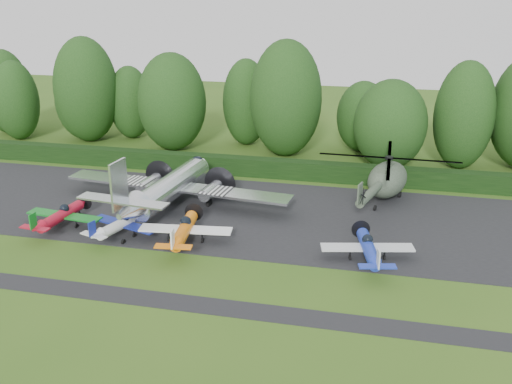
% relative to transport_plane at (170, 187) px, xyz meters
% --- Properties ---
extents(ground, '(160.00, 160.00, 0.00)m').
position_rel_transport_plane_xyz_m(ground, '(3.85, -9.95, -2.05)').
color(ground, '#305718').
rests_on(ground, ground).
extents(apron, '(70.00, 18.00, 0.01)m').
position_rel_transport_plane_xyz_m(apron, '(3.85, 0.05, -2.04)').
color(apron, black).
rests_on(apron, ground).
extents(taxiway_verge, '(70.00, 2.00, 0.00)m').
position_rel_transport_plane_xyz_m(taxiway_verge, '(3.85, -15.95, -2.04)').
color(taxiway_verge, black).
rests_on(taxiway_verge, ground).
extents(hedgerow, '(90.00, 1.60, 2.00)m').
position_rel_transport_plane_xyz_m(hedgerow, '(3.85, 11.05, -2.05)').
color(hedgerow, black).
rests_on(hedgerow, ground).
extents(transport_plane, '(22.90, 17.56, 7.34)m').
position_rel_transport_plane_xyz_m(transport_plane, '(0.00, 0.00, 0.00)').
color(transport_plane, silver).
rests_on(transport_plane, ground).
extents(light_plane_red, '(7.00, 7.36, 2.69)m').
position_rel_transport_plane_xyz_m(light_plane_red, '(-7.65, -6.42, -0.93)').
color(light_plane_red, '#A90F24').
rests_on(light_plane_red, ground).
extents(light_plane_white, '(6.47, 6.80, 2.49)m').
position_rel_transport_plane_xyz_m(light_plane_white, '(-1.84, -6.84, -1.01)').
color(light_plane_white, white).
rests_on(light_plane_white, ground).
extents(light_plane_orange, '(7.65, 8.04, 2.94)m').
position_rel_transport_plane_xyz_m(light_plane_orange, '(3.92, -7.17, -0.82)').
color(light_plane_orange, orange).
rests_on(light_plane_orange, ground).
extents(light_plane_blue, '(7.14, 7.50, 2.74)m').
position_rel_transport_plane_xyz_m(light_plane_blue, '(18.72, -7.15, -0.90)').
color(light_plane_blue, '#1C33AB').
rests_on(light_plane_blue, ground).
extents(helicopter, '(13.48, 15.78, 4.34)m').
position_rel_transport_plane_xyz_m(helicopter, '(19.97, 6.81, 0.29)').
color(helicopter, '#333E30').
rests_on(helicopter, ground).
extents(tree_0, '(6.45, 6.45, 8.82)m').
position_rel_transport_plane_xyz_m(tree_0, '(16.66, 23.54, 2.35)').
color(tree_0, black).
rests_on(tree_0, ground).
extents(tree_1, '(6.03, 6.03, 11.16)m').
position_rel_transport_plane_xyz_m(tree_1, '(1.82, 23.33, 3.52)').
color(tree_1, black).
rests_on(tree_1, ground).
extents(tree_2, '(8.63, 8.63, 14.02)m').
position_rel_transport_plane_xyz_m(tree_2, '(7.62, 19.59, 4.95)').
color(tree_2, black).
rests_on(tree_2, ground).
extents(tree_4, '(8.50, 8.50, 12.20)m').
position_rel_transport_plane_xyz_m(tree_4, '(-6.63, 18.99, 4.04)').
color(tree_4, black).
rests_on(tree_4, ground).
extents(tree_5, '(6.91, 6.91, 11.64)m').
position_rel_transport_plane_xyz_m(tree_5, '(-32.18, 21.94, 3.76)').
color(tree_5, black).
rests_on(tree_5, ground).
extents(tree_6, '(5.65, 5.65, 9.78)m').
position_rel_transport_plane_xyz_m(tree_6, '(-14.18, 23.15, 2.83)').
color(tree_6, black).
rests_on(tree_6, ground).
extents(tree_7, '(8.20, 8.20, 10.17)m').
position_rel_transport_plane_xyz_m(tree_7, '(19.97, 17.16, 3.03)').
color(tree_7, black).
rests_on(tree_7, ground).
extents(tree_8, '(8.21, 8.21, 13.72)m').
position_rel_transport_plane_xyz_m(tree_8, '(-19.04, 20.51, 4.80)').
color(tree_8, black).
rests_on(tree_8, ground).
extents(tree_9, '(5.97, 5.97, 10.59)m').
position_rel_transport_plane_xyz_m(tree_9, '(-28.72, 19.17, 3.23)').
color(tree_9, black).
rests_on(tree_9, ground).
extents(tree_11, '(6.64, 6.64, 12.25)m').
position_rel_transport_plane_xyz_m(tree_11, '(27.94, 18.84, 4.07)').
color(tree_11, black).
rests_on(tree_11, ground).
extents(tree_12, '(7.77, 7.77, 10.33)m').
position_rel_transport_plane_xyz_m(tree_12, '(-19.69, 21.15, 3.11)').
color(tree_12, black).
rests_on(tree_12, ground).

